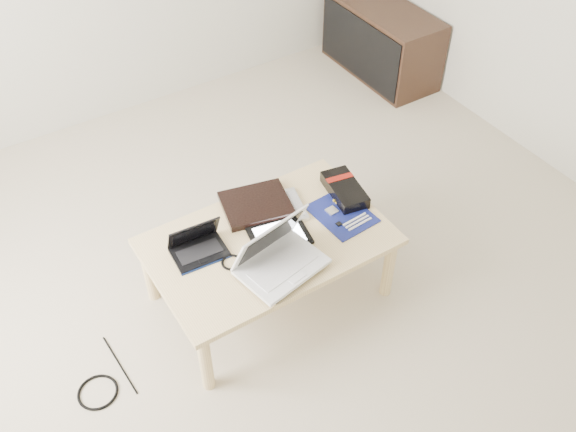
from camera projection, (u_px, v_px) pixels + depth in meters
ground at (277, 303)px, 3.20m from camera, size 4.00×4.00×0.00m
coffee_table at (269, 246)px, 3.00m from camera, size 1.10×0.70×0.40m
media_cabinet at (381, 41)px, 4.59m from camera, size 0.41×0.90×0.50m
book at (256, 204)px, 3.11m from camera, size 0.37×0.33×0.03m
netbook at (198, 246)px, 2.89m from camera, size 0.25×0.19×0.16m
tablet at (279, 235)px, 2.97m from camera, size 0.30×0.25×0.01m
remote at (297, 204)px, 3.12m from camera, size 0.11×0.24×0.02m
neoprene_sleeve at (280, 267)px, 2.83m from camera, size 0.38×0.32×0.02m
white_laptop at (278, 257)px, 2.79m from camera, size 0.41×0.33×0.25m
motherboard at (342, 214)px, 3.08m from camera, size 0.26×0.31×0.01m
gpu_box at (345, 190)px, 3.17m from camera, size 0.19×0.30×0.06m
cable_coil at (232, 262)px, 2.85m from camera, size 0.10×0.10×0.01m
floor_cable_coil at (98, 392)px, 2.84m from camera, size 0.23×0.23×0.01m
floor_cable_trail at (120, 365)px, 2.94m from camera, size 0.03×0.37×0.01m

